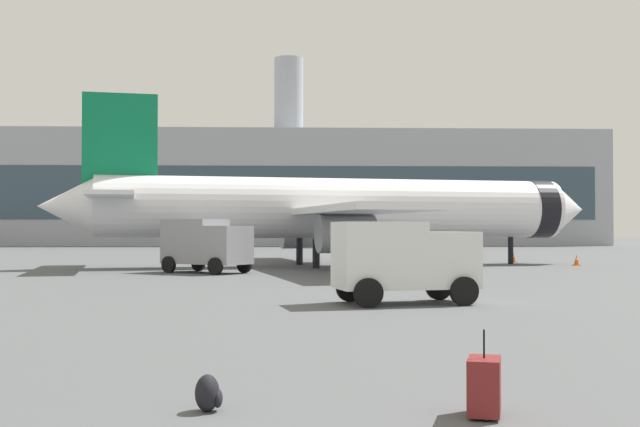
% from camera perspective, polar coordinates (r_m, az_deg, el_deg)
% --- Properties ---
extents(airplane_at_gate, '(35.59, 32.32, 10.50)m').
position_cam_1_polar(airplane_at_gate, '(50.73, 1.04, 0.34)').
color(airplane_at_gate, white).
rests_on(airplane_at_gate, ground).
extents(service_truck, '(5.16, 4.64, 2.90)m').
position_cam_1_polar(service_truck, '(43.43, -8.19, -2.11)').
color(service_truck, gray).
rests_on(service_truck, ground).
extents(cargo_van, '(4.70, 3.03, 2.60)m').
position_cam_1_polar(cargo_van, '(25.43, 5.97, -3.18)').
color(cargo_van, white).
rests_on(cargo_van, ground).
extents(safety_cone_near, '(0.44, 0.44, 0.75)m').
position_cam_1_polar(safety_cone_near, '(35.72, 8.03, -4.31)').
color(safety_cone_near, '#F2590C').
rests_on(safety_cone_near, ground).
extents(safety_cone_mid, '(0.44, 0.44, 0.74)m').
position_cam_1_polar(safety_cone_mid, '(58.12, 13.65, -3.06)').
color(safety_cone_mid, '#F2590C').
rests_on(safety_cone_mid, ground).
extents(safety_cone_outer, '(0.44, 0.44, 0.71)m').
position_cam_1_polar(safety_cone_outer, '(54.42, 17.86, -3.18)').
color(safety_cone_outer, '#F2590C').
rests_on(safety_cone_outer, ground).
extents(rolling_suitcase, '(0.56, 0.73, 1.10)m').
position_cam_1_polar(rolling_suitcase, '(10.51, 11.63, -11.97)').
color(rolling_suitcase, maroon).
rests_on(rolling_suitcase, ground).
extents(traveller_backpack, '(0.36, 0.40, 0.48)m').
position_cam_1_polar(traveller_backpack, '(10.72, -8.00, -12.63)').
color(traveller_backpack, black).
rests_on(traveller_backpack, ground).
extents(terminal_building, '(105.50, 22.89, 28.35)m').
position_cam_1_polar(terminal_building, '(121.33, -5.73, 1.68)').
color(terminal_building, '#9EA3AD').
rests_on(terminal_building, ground).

